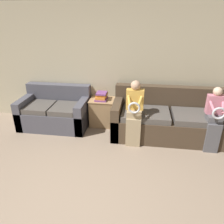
{
  "coord_description": "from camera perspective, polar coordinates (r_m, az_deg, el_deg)",
  "views": [
    {
      "loc": [
        0.87,
        -1.59,
        2.31
      ],
      "look_at": [
        0.39,
        1.8,
        0.75
      ],
      "focal_mm": 35.0,
      "sensor_mm": 36.0,
      "label": 1
    }
  ],
  "objects": [
    {
      "name": "couch_main",
      "position": [
        4.57,
        14.77,
        -2.02
      ],
      "size": [
        2.28,
        0.94,
        0.95
      ],
      "color": "#473828",
      "rests_on": "ground_plane"
    },
    {
      "name": "book_stack",
      "position": [
        4.72,
        -2.77,
        4.14
      ],
      "size": [
        0.25,
        0.32,
        0.16
      ],
      "color": "#7A4284",
      "rests_on": "side_shelf"
    },
    {
      "name": "side_shelf",
      "position": [
        4.86,
        -2.58,
        0.08
      ],
      "size": [
        0.53,
        0.46,
        0.6
      ],
      "color": "#9E7A51",
      "rests_on": "ground_plane"
    },
    {
      "name": "couch_side",
      "position": [
        5.0,
        -14.52,
        0.02
      ],
      "size": [
        1.45,
        0.87,
        0.86
      ],
      "color": "#4C4C56",
      "rests_on": "ground_plane"
    },
    {
      "name": "child_left_seated",
      "position": [
        4.04,
        5.85,
        0.31
      ],
      "size": [
        0.33,
        0.38,
        1.22
      ],
      "color": "tan",
      "rests_on": "ground_plane"
    },
    {
      "name": "child_right_seated",
      "position": [
        4.24,
        25.17,
        -1.23
      ],
      "size": [
        0.29,
        0.36,
        1.16
      ],
      "color": "#56565B",
      "rests_on": "ground_plane"
    },
    {
      "name": "wall_back",
      "position": [
        4.83,
        -2.49,
        11.99
      ],
      "size": [
        7.25,
        0.06,
        2.55
      ],
      "color": "#BCB293",
      "rests_on": "ground_plane"
    }
  ]
}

